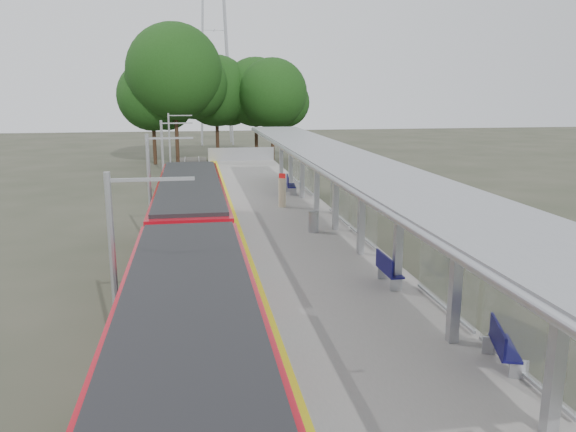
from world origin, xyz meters
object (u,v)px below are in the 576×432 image
at_px(bench_far, 290,184).
at_px(litter_bin, 313,222).
at_px(train, 191,270).
at_px(bench_mid, 387,269).
at_px(info_pillar_far, 282,192).
at_px(bench_near, 502,344).

relative_size(bench_far, litter_bin, 1.79).
xyz_separation_m(train, bench_mid, (6.31, 0.68, -0.51)).
bearing_deg(bench_mid, train, -174.53).
distance_m(bench_far, info_pillar_far, 4.17).
xyz_separation_m(train, info_pillar_far, (4.91, 13.80, -0.25)).
xyz_separation_m(bench_far, info_pillar_far, (-1.09, -4.02, 0.21)).
height_order(bench_near, info_pillar_far, info_pillar_far).
bearing_deg(info_pillar_far, bench_near, -62.55).
bearing_deg(info_pillar_far, train, -88.48).
bearing_deg(info_pillar_far, bench_mid, -62.79).
height_order(bench_far, info_pillar_far, info_pillar_far).
height_order(train, info_pillar_far, train).
distance_m(train, info_pillar_far, 14.65).
bearing_deg(bench_far, train, -101.93).
relative_size(bench_near, info_pillar_far, 0.85).
xyz_separation_m(bench_mid, info_pillar_far, (-1.41, 13.13, 0.26)).
relative_size(train, litter_bin, 29.05).
height_order(train, litter_bin, train).
bearing_deg(litter_bin, train, -124.07).
distance_m(bench_near, bench_far, 22.96).
relative_size(bench_near, bench_mid, 1.04).
bearing_deg(litter_bin, bench_near, -83.04).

